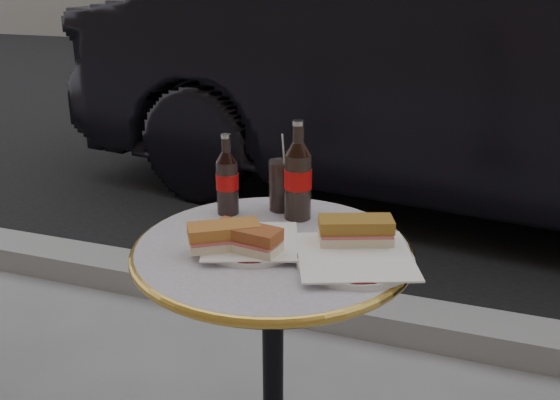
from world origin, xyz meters
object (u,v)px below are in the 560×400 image
(cola_bottle_left, at_px, (227,174))
(parked_car, at_px, (472,74))
(cola_glass, at_px, (281,185))
(cola_bottle_right, at_px, (298,170))
(bistro_table, at_px, (273,383))
(plate_right, at_px, (355,260))
(plate_left, at_px, (251,244))

(cola_bottle_left, bearing_deg, parked_car, 79.00)
(cola_glass, relative_size, parked_car, 0.03)
(cola_glass, bearing_deg, cola_bottle_left, -150.39)
(cola_bottle_left, xyz_separation_m, cola_bottle_right, (0.17, 0.03, 0.02))
(cola_bottle_right, bearing_deg, cola_glass, 145.78)
(cola_glass, bearing_deg, bistro_table, -75.87)
(plate_right, relative_size, parked_car, 0.05)
(cola_bottle_right, bearing_deg, parked_car, 83.08)
(plate_right, height_order, cola_bottle_left, cola_bottle_left)
(bistro_table, relative_size, cola_bottle_left, 3.63)
(cola_glass, bearing_deg, plate_left, -87.05)
(parked_car, bearing_deg, plate_right, -174.65)
(bistro_table, relative_size, parked_car, 0.16)
(plate_right, xyz_separation_m, cola_glass, (-0.24, 0.23, 0.06))
(plate_left, distance_m, cola_bottle_left, 0.23)
(plate_left, xyz_separation_m, cola_glass, (-0.01, 0.23, 0.06))
(bistro_table, distance_m, cola_glass, 0.48)
(bistro_table, height_order, plate_left, plate_left)
(plate_left, height_order, cola_bottle_right, cola_bottle_right)
(plate_left, bearing_deg, bistro_table, 33.24)
(cola_bottle_left, relative_size, parked_car, 0.04)
(bistro_table, distance_m, parked_car, 2.49)
(cola_bottle_right, distance_m, cola_glass, 0.09)
(parked_car, bearing_deg, bistro_table, -179.11)
(plate_left, height_order, cola_glass, cola_glass)
(cola_bottle_left, bearing_deg, bistro_table, -39.70)
(plate_left, xyz_separation_m, parked_car, (0.32, 2.47, 0.01))
(plate_left, height_order, parked_car, parked_car)
(plate_right, bearing_deg, cola_glass, 136.33)
(parked_car, bearing_deg, cola_bottle_left, 176.42)
(cola_bottle_left, xyz_separation_m, cola_glass, (0.12, 0.07, -0.04))
(cola_bottle_right, distance_m, parked_car, 2.29)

